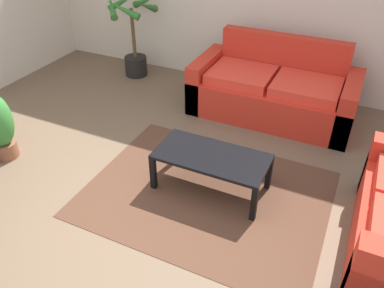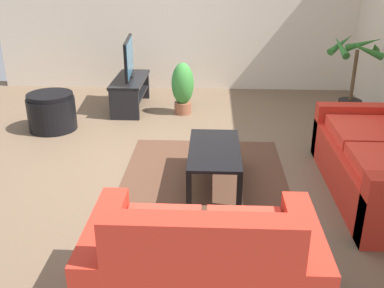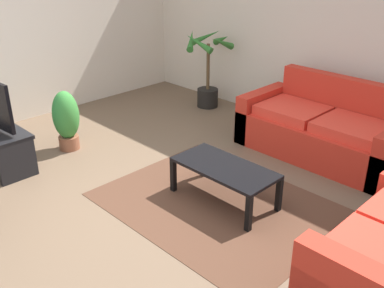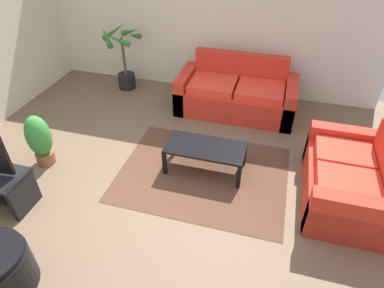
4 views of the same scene
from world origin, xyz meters
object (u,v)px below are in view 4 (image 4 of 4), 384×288
Objects in this scene: potted_palm at (124,61)px; couch_main at (236,95)px; coffee_table at (205,150)px; potted_plant_small at (39,139)px; couch_loveseat at (349,181)px.

couch_main is at bearing -6.92° from potted_palm.
coffee_table is (-0.13, -1.63, 0.03)m from couch_main.
potted_palm is 2.35m from potted_plant_small.
potted_palm is (-3.77, 1.96, 0.25)m from couch_loveseat.
potted_plant_small is (-3.92, -0.38, 0.10)m from couch_loveseat.
coffee_table is at bearing -43.12° from potted_palm.
couch_main is 2.35m from couch_loveseat.
potted_plant_small is at bearing -137.73° from couch_main.
coffee_table is 1.38× the size of potted_plant_small.
couch_loveseat is at bearing 5.56° from potted_plant_small.
potted_plant_small reaches higher than coffee_table.
couch_main is at bearing 85.41° from coffee_table.
couch_main is 1.63m from coffee_table.
couch_loveseat is at bearing -2.42° from coffee_table.
coffee_table is at bearing 11.93° from potted_plant_small.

